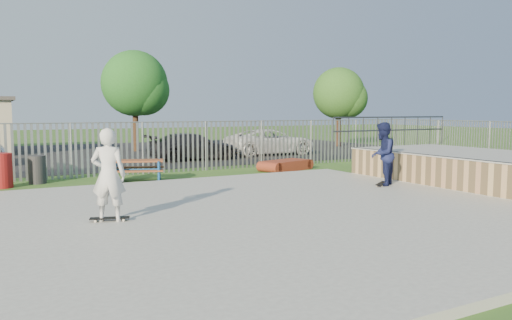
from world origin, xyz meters
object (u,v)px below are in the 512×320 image
trash_bin_red (1,171)px  skater_white (108,175)px  tree_mid (135,84)px  funbox (286,165)px  trash_bin_grey (37,170)px  car_dark (193,147)px  tree_right (339,93)px  picnic_table (137,171)px  car_white (271,142)px  skater_navy (382,154)px

trash_bin_red → skater_white: (1.81, -7.18, 0.57)m
tree_mid → skater_white: (-5.70, -19.25, -2.92)m
funbox → trash_bin_grey: bearing=157.5°
car_dark → tree_mid: 7.56m
trash_bin_grey → skater_white: skater_white is taller
tree_right → skater_white: size_ratio=2.77×
picnic_table → car_white: size_ratio=0.43×
car_white → tree_mid: size_ratio=0.84×
trash_bin_red → picnic_table: bearing=-9.8°
picnic_table → trash_bin_red: bearing=-170.8°
car_dark → car_white: (4.86, 0.80, 0.05)m
funbox → trash_bin_red: (-10.39, 0.27, 0.34)m
picnic_table → skater_navy: 8.17m
funbox → trash_bin_red: trash_bin_red is taller
tree_right → skater_white: bearing=-138.3°
tree_mid → skater_white: bearing=-106.5°
trash_bin_red → skater_navy: skater_navy is taller
car_white → skater_white: size_ratio=2.62×
trash_bin_red → skater_white: skater_white is taller
funbox → car_dark: car_dark is taller
car_white → tree_mid: 8.98m
car_white → skater_navy: skater_navy is taller
tree_mid → skater_navy: (2.71, -18.18, -2.92)m
trash_bin_grey → tree_mid: 13.73m
trash_bin_grey → tree_right: 21.95m
trash_bin_grey → tree_mid: tree_mid is taller
trash_bin_grey → funbox: bearing=-4.5°
skater_white → tree_right: bearing=-110.6°
trash_bin_grey → car_white: car_white is taller
funbox → car_white: car_white is taller
car_dark → trash_bin_red: bearing=123.3°
funbox → skater_white: 11.06m
trash_bin_grey → skater_navy: size_ratio=0.49×
tree_mid → skater_navy: 18.61m
car_dark → skater_navy: 11.62m
picnic_table → trash_bin_grey: (-3.04, 1.19, 0.08)m
car_dark → skater_navy: size_ratio=2.34×
trash_bin_grey → car_white: bearing=24.8°
picnic_table → skater_white: skater_white is taller
picnic_table → trash_bin_grey: 3.27m
trash_bin_grey → skater_navy: 11.28m
car_white → skater_navy: (-3.20, -12.29, 0.39)m
picnic_table → car_dark: bearing=73.0°
trash_bin_grey → car_white: (12.34, 5.71, 0.25)m
tree_right → skater_white: 25.48m
trash_bin_grey → skater_navy: skater_navy is taller
picnic_table → skater_white: 6.90m
tree_right → trash_bin_red: bearing=-155.0°
trash_bin_red → skater_navy: 11.92m
tree_right → tree_mid: bearing=169.8°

